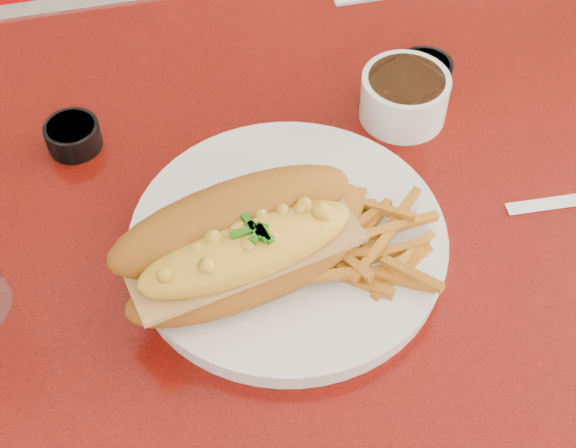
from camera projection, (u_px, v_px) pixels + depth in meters
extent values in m
cube|color=red|center=(420.00, 197.00, 0.86)|extent=(1.20, 0.80, 0.04)
cylinder|color=silver|center=(386.00, 367.00, 1.16)|extent=(0.09, 0.09, 0.72)
cube|color=#A60B0E|center=(270.00, 88.00, 1.74)|extent=(1.20, 0.50, 0.45)
cylinder|color=white|center=(288.00, 243.00, 0.78)|extent=(0.40, 0.40, 0.02)
cylinder|color=white|center=(288.00, 236.00, 0.77)|extent=(0.41, 0.41, 0.00)
ellipsoid|color=#A3611A|center=(248.00, 269.00, 0.72)|extent=(0.24, 0.12, 0.05)
cube|color=tan|center=(247.00, 257.00, 0.71)|extent=(0.22, 0.10, 0.01)
ellipsoid|color=yellow|center=(247.00, 248.00, 0.70)|extent=(0.21, 0.10, 0.05)
ellipsoid|color=#A3611A|center=(232.00, 220.00, 0.71)|extent=(0.25, 0.13, 0.09)
cube|color=silver|center=(357.00, 210.00, 0.79)|extent=(0.02, 0.11, 0.00)
cube|color=silver|center=(345.00, 161.00, 0.83)|extent=(0.02, 0.03, 0.00)
cylinder|color=white|center=(404.00, 97.00, 0.89)|extent=(0.11, 0.11, 0.05)
cylinder|color=black|center=(407.00, 81.00, 0.87)|extent=(0.09, 0.09, 0.01)
cylinder|color=black|center=(73.00, 136.00, 0.87)|extent=(0.06, 0.06, 0.03)
cylinder|color=#F19557|center=(71.00, 128.00, 0.86)|extent=(0.05, 0.05, 0.01)
cylinder|color=black|center=(425.00, 73.00, 0.93)|extent=(0.07, 0.07, 0.03)
cylinder|color=#F19557|center=(426.00, 65.00, 0.92)|extent=(0.06, 0.06, 0.01)
cube|color=silver|center=(566.00, 202.00, 0.83)|extent=(0.13, 0.02, 0.00)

